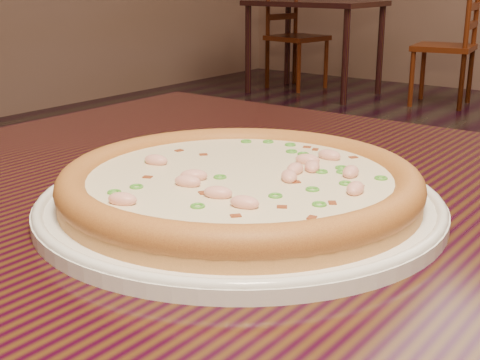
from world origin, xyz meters
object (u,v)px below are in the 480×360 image
Objects in this scene: bg_table_left at (315,13)px; chair_b at (452,47)px; plate at (240,202)px; hero_table at (378,325)px; pizza at (240,183)px; chair_a at (292,36)px.

chair_b reaches higher than bg_table_left.
hero_table is at bearing 22.62° from plate.
plate is 0.39× the size of chair_b.
plate is 0.37× the size of bg_table_left.
pizza reaches higher than plate.
chair_a reaches higher than hero_table.
hero_table is 1.20× the size of bg_table_left.
plate is at bearing -60.30° from bg_table_left.
hero_table is 3.68× the size of pizza.
bg_table_left is (-2.48, 4.36, -0.12)m from pizza.
chair_b is (-1.39, 4.50, -0.32)m from plate.
plate is 5.32m from chair_a.
chair_a is at bearing 179.34° from chair_b.
hero_table is 0.17m from plate.
pizza is 4.73m from chair_b.
plate is 1.12× the size of pizza.
pizza is (0.00, 0.00, 0.02)m from plate.
chair_b reaches higher than hero_table.
hero_table is at bearing -71.23° from chair_b.
chair_a is (-2.80, 4.52, -0.32)m from plate.
plate is 0.39× the size of chair_a.
hero_table is 5.03m from bg_table_left.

